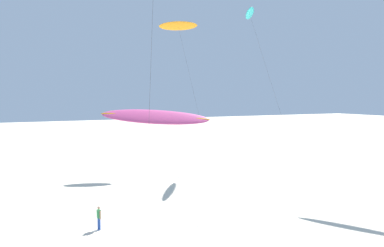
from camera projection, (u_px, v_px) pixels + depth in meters
flying_kite_2 at (250, 14)px, 52.89m from camera, size 6.46×8.53×19.80m
flying_kite_3 at (178, 26)px, 54.80m from camera, size 5.22×9.03×18.89m
flying_kite_4 at (155, 117)px, 25.83m from camera, size 6.42×8.82×8.49m
person_mid_field at (99, 217)px, 28.43m from camera, size 0.26×0.50×1.63m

